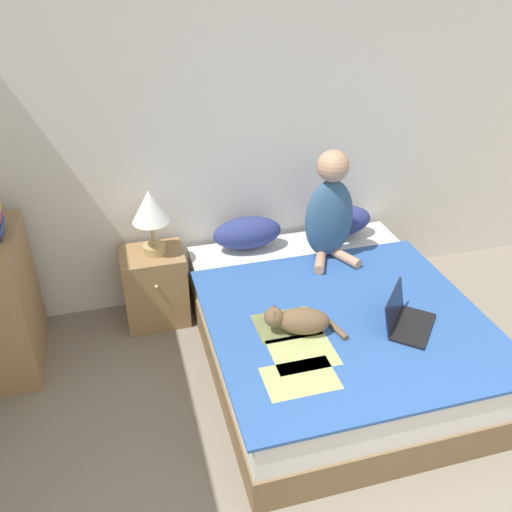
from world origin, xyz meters
The scene contains 10 objects.
wall_back centered at (0.00, 3.31, 1.27)m, with size 5.11×0.05×2.55m.
bed centered at (0.14, 2.25, 0.25)m, with size 1.68×1.97×0.50m.
pillow_near centered at (-0.23, 3.08, 0.61)m, with size 0.51×0.26×0.23m.
pillow_far centered at (0.51, 3.08, 0.61)m, with size 0.51×0.26×0.23m.
person_sitting centered at (0.30, 2.80, 0.86)m, with size 0.36×0.36×0.80m.
cat_tabby centered at (-0.19, 2.03, 0.58)m, with size 0.46×0.27×0.18m.
laptop_open centered at (0.45, 1.91, 0.54)m, with size 0.43×0.44×0.22m.
nightstand centered at (-0.94, 3.05, 0.29)m, with size 0.45×0.40×0.57m.
table_lamp centered at (-0.92, 3.04, 0.91)m, with size 0.26×0.26×0.48m.
bookshelf centered at (-1.88, 2.82, 0.48)m, with size 0.28×0.71×0.97m.
Camera 1 is at (-1.10, -0.33, 2.53)m, focal length 38.00 mm.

